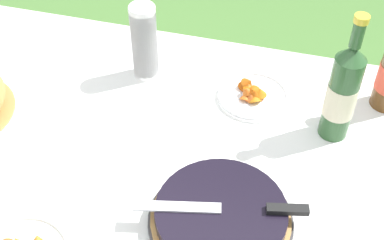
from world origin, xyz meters
name	(u,v)px	position (x,y,z in m)	size (l,w,h in m)	color
garden_table	(56,185)	(0.00, 0.00, 0.66)	(1.78, 1.23, 0.72)	brown
tablecloth	(53,174)	(0.00, 0.00, 0.71)	(1.79, 1.24, 0.10)	white
berry_tart	(221,217)	(0.43, -0.05, 0.75)	(0.32, 0.32, 0.06)	#38383D
serving_knife	(235,208)	(0.46, -0.04, 0.78)	(0.37, 0.11, 0.01)	silver
cup_stack	(144,42)	(0.11, 0.40, 0.83)	(0.07, 0.07, 0.23)	white
cider_bottle_green	(342,92)	(0.64, 0.31, 0.86)	(0.08, 0.08, 0.35)	#2D562D
snack_plate_near	(253,95)	(0.42, 0.38, 0.74)	(0.20, 0.20, 0.07)	white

